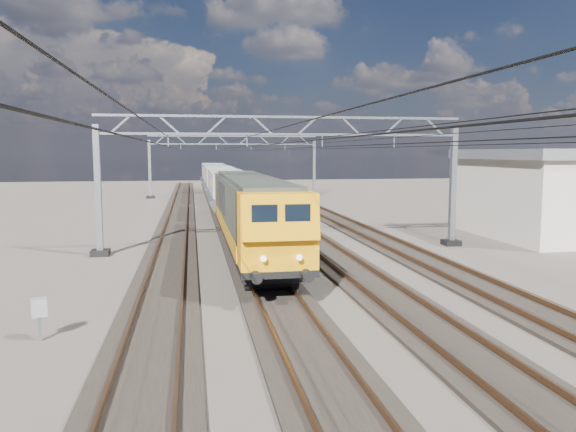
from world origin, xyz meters
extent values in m
plane|color=#2C2721|center=(0.00, 0.00, 0.00)|extent=(160.00, 160.00, 0.00)
cube|color=black|center=(-6.00, 0.00, 0.06)|extent=(2.60, 140.00, 0.12)
cube|color=brown|center=(-6.72, 0.00, 0.22)|extent=(0.08, 140.00, 0.16)
cube|color=brown|center=(-5.28, 0.00, 0.22)|extent=(0.08, 140.00, 0.16)
cube|color=black|center=(-2.00, 0.00, 0.06)|extent=(2.60, 140.00, 0.12)
cube|color=brown|center=(-2.72, 0.00, 0.22)|extent=(0.08, 140.00, 0.16)
cube|color=brown|center=(-1.28, 0.00, 0.22)|extent=(0.08, 140.00, 0.16)
cube|color=black|center=(2.00, 0.00, 0.06)|extent=(2.60, 140.00, 0.12)
cube|color=brown|center=(1.28, 0.00, 0.22)|extent=(0.08, 140.00, 0.16)
cube|color=brown|center=(2.72, 0.00, 0.22)|extent=(0.08, 140.00, 0.16)
cube|color=black|center=(6.00, 0.00, 0.06)|extent=(2.60, 140.00, 0.12)
cube|color=brown|center=(5.28, 0.00, 0.22)|extent=(0.08, 140.00, 0.16)
cube|color=brown|center=(6.72, 0.00, 0.22)|extent=(0.08, 140.00, 0.16)
cube|color=#90979D|center=(-9.50, 4.00, 3.30)|extent=(0.30, 0.30, 6.60)
cube|color=#90979D|center=(9.50, 4.00, 3.30)|extent=(0.30, 0.30, 6.60)
cube|color=black|center=(-9.50, 4.00, 0.15)|extent=(0.90, 0.90, 0.30)
cube|color=black|center=(9.50, 4.00, 0.15)|extent=(0.90, 0.90, 0.30)
cube|color=#90979D|center=(0.00, 4.00, 7.05)|extent=(19.30, 0.18, 0.12)
cube|color=#90979D|center=(0.00, 4.00, 6.15)|extent=(19.30, 0.18, 0.12)
cube|color=#90979D|center=(-8.31, 4.00, 6.60)|extent=(1.03, 0.10, 0.94)
cube|color=#90979D|center=(-5.94, 4.00, 6.60)|extent=(1.03, 0.10, 0.94)
cube|color=#90979D|center=(-3.56, 4.00, 6.60)|extent=(1.03, 0.10, 0.94)
cube|color=#90979D|center=(-1.19, 4.00, 6.60)|extent=(1.03, 0.10, 0.94)
cube|color=#90979D|center=(1.19, 4.00, 6.60)|extent=(1.03, 0.10, 0.94)
cube|color=#90979D|center=(3.56, 4.00, 6.60)|extent=(1.03, 0.10, 0.94)
cube|color=#90979D|center=(5.94, 4.00, 6.60)|extent=(1.03, 0.10, 0.94)
cube|color=#90979D|center=(8.31, 4.00, 6.60)|extent=(1.03, 0.10, 0.94)
cube|color=#90979D|center=(-6.00, 4.00, 5.82)|extent=(0.06, 0.06, 0.65)
cube|color=#90979D|center=(-2.00, 4.00, 5.82)|extent=(0.06, 0.06, 0.65)
cube|color=#90979D|center=(2.00, 4.00, 5.82)|extent=(0.06, 0.06, 0.65)
cube|color=#90979D|center=(6.00, 4.00, 5.82)|extent=(0.06, 0.06, 0.65)
cube|color=#90979D|center=(-9.50, 40.00, 3.30)|extent=(0.30, 0.30, 6.60)
cube|color=#90979D|center=(9.50, 40.00, 3.30)|extent=(0.30, 0.30, 6.60)
cube|color=black|center=(-9.50, 40.00, 0.15)|extent=(0.90, 0.90, 0.30)
cube|color=black|center=(9.50, 40.00, 0.15)|extent=(0.90, 0.90, 0.30)
cube|color=#90979D|center=(0.00, 40.00, 7.05)|extent=(19.30, 0.18, 0.12)
cube|color=#90979D|center=(0.00, 40.00, 6.15)|extent=(19.30, 0.18, 0.12)
cube|color=#90979D|center=(-8.31, 40.00, 6.60)|extent=(1.03, 0.10, 0.94)
cube|color=#90979D|center=(-5.94, 40.00, 6.60)|extent=(1.03, 0.10, 0.94)
cube|color=#90979D|center=(-3.56, 40.00, 6.60)|extent=(1.03, 0.10, 0.94)
cube|color=#90979D|center=(-1.19, 40.00, 6.60)|extent=(1.03, 0.10, 0.94)
cube|color=#90979D|center=(1.19, 40.00, 6.60)|extent=(1.03, 0.10, 0.94)
cube|color=#90979D|center=(3.56, 40.00, 6.60)|extent=(1.03, 0.10, 0.94)
cube|color=#90979D|center=(5.94, 40.00, 6.60)|extent=(1.03, 0.10, 0.94)
cube|color=#90979D|center=(8.31, 40.00, 6.60)|extent=(1.03, 0.10, 0.94)
cube|color=#90979D|center=(-6.00, 40.00, 5.82)|extent=(0.06, 0.06, 0.65)
cube|color=#90979D|center=(-2.00, 40.00, 5.82)|extent=(0.06, 0.06, 0.65)
cube|color=#90979D|center=(2.00, 40.00, 5.82)|extent=(0.06, 0.06, 0.65)
cube|color=#90979D|center=(6.00, 40.00, 5.82)|extent=(0.06, 0.06, 0.65)
cylinder|color=black|center=(-6.00, 8.00, 5.50)|extent=(0.03, 140.00, 0.03)
cylinder|color=black|center=(-6.00, 8.00, 6.00)|extent=(0.03, 140.00, 0.03)
cylinder|color=black|center=(-2.00, 8.00, 5.50)|extent=(0.03, 140.00, 0.03)
cylinder|color=black|center=(-2.00, 8.00, 6.00)|extent=(0.03, 140.00, 0.03)
cylinder|color=black|center=(2.00, 8.00, 5.50)|extent=(0.03, 140.00, 0.03)
cylinder|color=black|center=(2.00, 8.00, 6.00)|extent=(0.03, 140.00, 0.03)
cylinder|color=black|center=(6.00, 8.00, 5.50)|extent=(0.03, 140.00, 0.03)
cylinder|color=black|center=(6.00, 8.00, 6.00)|extent=(0.03, 140.00, 0.03)
cube|color=black|center=(-2.00, -3.56, 0.75)|extent=(2.20, 3.60, 0.60)
cube|color=black|center=(-2.00, 9.44, 0.75)|extent=(2.20, 3.60, 0.60)
cube|color=black|center=(-2.00, 2.94, 1.13)|extent=(2.65, 20.00, 0.25)
cube|color=black|center=(-2.00, 2.94, 0.75)|extent=(2.20, 4.50, 0.75)
cube|color=#282C25|center=(-2.00, 2.94, 2.55)|extent=(2.65, 17.00, 2.60)
cube|color=orange|center=(-3.34, 2.94, 1.55)|extent=(0.04, 17.00, 0.60)
cube|color=orange|center=(-0.66, 2.94, 1.55)|extent=(0.04, 17.00, 0.60)
cube|color=black|center=(-3.35, 3.94, 2.90)|extent=(0.05, 5.00, 1.40)
cube|color=black|center=(-0.65, 3.94, 2.90)|extent=(0.05, 5.00, 1.40)
cube|color=#282C25|center=(-2.00, 2.94, 3.92)|extent=(2.25, 18.00, 0.15)
cube|color=orange|center=(-2.00, -6.16, 2.55)|extent=(2.65, 1.80, 2.60)
cube|color=orange|center=(-2.00, -7.11, 3.05)|extent=(2.60, 0.46, 1.52)
cube|color=black|center=(-2.55, -7.21, 3.15)|extent=(0.85, 0.08, 0.75)
cube|color=black|center=(-1.45, -7.21, 3.15)|extent=(0.85, 0.08, 0.75)
cylinder|color=black|center=(-2.85, -7.36, 1.15)|extent=(0.36, 0.50, 0.36)
cylinder|color=black|center=(-1.15, -7.36, 1.15)|extent=(0.36, 0.50, 0.36)
cylinder|color=white|center=(-2.60, -7.26, 1.75)|extent=(0.20, 0.08, 0.20)
cylinder|color=white|center=(-1.40, -7.26, 1.75)|extent=(0.20, 0.08, 0.20)
cube|color=orange|center=(-2.00, 12.04, 2.55)|extent=(2.65, 1.80, 2.60)
cube|color=orange|center=(-2.00, 12.99, 3.05)|extent=(2.60, 0.46, 1.52)
cube|color=black|center=(-2.55, 13.09, 3.15)|extent=(0.85, 0.08, 0.75)
cube|color=black|center=(-1.45, 13.09, 3.15)|extent=(0.85, 0.08, 0.75)
cylinder|color=black|center=(-2.85, 13.24, 1.15)|extent=(0.36, 0.50, 0.36)
cylinder|color=black|center=(-1.15, 13.24, 1.15)|extent=(0.36, 0.50, 0.36)
cylinder|color=white|center=(-2.60, 13.14, 1.75)|extent=(0.20, 0.08, 0.20)
cylinder|color=white|center=(-1.40, 13.14, 1.75)|extent=(0.20, 0.08, 0.20)
cube|color=black|center=(-2.00, 16.14, 0.72)|extent=(2.20, 2.60, 0.55)
cube|color=black|center=(-2.00, 25.14, 0.72)|extent=(2.20, 2.60, 0.55)
cube|color=black|center=(-2.00, 20.64, 1.08)|extent=(2.40, 13.00, 0.20)
cube|color=gray|center=(-2.00, 20.64, 2.80)|extent=(2.80, 12.00, 1.80)
cube|color=#424549|center=(-2.95, 20.64, 1.55)|extent=(1.48, 12.00, 1.36)
cube|color=#424549|center=(-1.05, 20.64, 1.55)|extent=(1.48, 12.00, 1.36)
cube|color=orange|center=(-3.42, 17.64, 2.90)|extent=(0.04, 1.20, 0.50)
cube|color=black|center=(-2.00, 30.34, 0.72)|extent=(2.20, 2.60, 0.55)
cube|color=black|center=(-2.00, 39.34, 0.72)|extent=(2.20, 2.60, 0.55)
cube|color=black|center=(-2.00, 34.84, 1.08)|extent=(2.40, 13.00, 0.20)
cube|color=gray|center=(-2.00, 34.84, 2.80)|extent=(2.80, 12.00, 1.80)
cube|color=#424549|center=(-2.95, 34.84, 1.55)|extent=(1.48, 12.00, 1.36)
cube|color=#424549|center=(-1.05, 34.84, 1.55)|extent=(1.48, 12.00, 1.36)
cube|color=orange|center=(-3.42, 31.84, 2.90)|extent=(0.04, 1.20, 0.50)
cube|color=black|center=(-2.00, 44.54, 0.72)|extent=(2.20, 2.60, 0.55)
cube|color=black|center=(-2.00, 53.54, 0.72)|extent=(2.20, 2.60, 0.55)
cube|color=black|center=(-2.00, 49.04, 1.08)|extent=(2.40, 13.00, 0.20)
cube|color=gray|center=(-2.00, 49.04, 2.80)|extent=(2.80, 12.00, 1.80)
cube|color=#424549|center=(-2.95, 49.04, 1.55)|extent=(1.48, 12.00, 1.36)
cube|color=#424549|center=(-1.05, 49.04, 1.55)|extent=(1.48, 12.00, 1.36)
cube|color=orange|center=(-3.42, 46.04, 2.90)|extent=(0.04, 1.20, 0.50)
cube|color=#90979D|center=(-9.10, -9.19, 0.35)|extent=(0.10, 0.10, 0.71)
cube|color=#AAADB1|center=(-9.10, -9.19, 0.96)|extent=(0.48, 0.42, 0.51)
camera|label=1|loc=(-4.87, -25.24, 5.22)|focal=35.00mm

